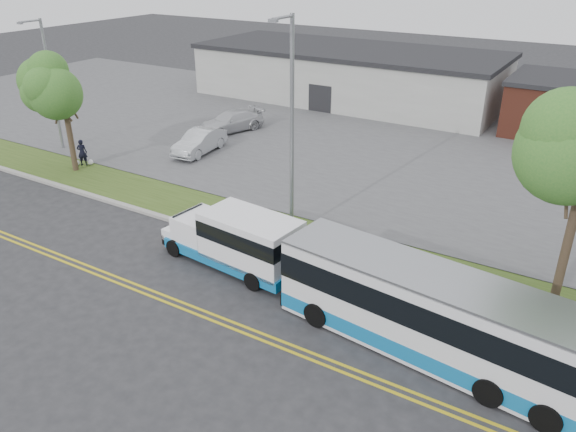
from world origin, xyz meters
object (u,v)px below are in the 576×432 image
Objects in this scene: streetlight_near at (291,125)px; transit_bus at (431,314)px; shuttle_bus at (239,239)px; parked_car_b at (231,121)px; streetlight_far at (50,80)px; tree_west at (61,84)px; pedestrian at (82,152)px; parked_car_a at (199,142)px.

streetlight_near is 0.91× the size of transit_bus.
parked_car_b is (-11.47, 14.85, -0.51)m from shuttle_bus.
streetlight_far is 1.22× the size of shuttle_bus.
tree_west is 1.44× the size of parked_car_b.
streetlight_near is 1.45× the size of shuttle_bus.
parked_car_b is at bearing 135.94° from streetlight_near.
pedestrian reaches higher than parked_car_a.
transit_bus reaches higher than shuttle_bus.
streetlight_near is 1.98× the size of parked_car_b.
transit_bus is 23.84m from pedestrian.
parked_car_b is at bearing 133.19° from shuttle_bus.
shuttle_bus reaches higher than parked_car_a.
transit_bus is (8.27, -1.15, 0.14)m from shuttle_bus.
tree_west reaches higher than parked_car_a.
shuttle_bus is 4.13× the size of pedestrian.
tree_west is at bearing -130.49° from parked_car_a.
streetlight_near is at bearing -1.80° from tree_west.
streetlight_near reaches higher than shuttle_bus.
tree_west is at bearing -85.28° from parked_car_b.
parked_car_a is at bearing 25.67° from streetlight_far.
parked_car_a is 0.91× the size of parked_car_b.
parked_car_a is at bearing 155.80° from transit_bus.
streetlight_near is 5.99× the size of pedestrian.
shuttle_bus is 1.50× the size of parked_car_a.
shuttle_bus is at bearing -31.66° from parked_car_b.
streetlight_near is 13.39m from parked_car_a.
pedestrian is 0.36× the size of parked_car_a.
shuttle_bus is at bearing 128.46° from pedestrian.
parked_car_a is at bearing -163.94° from pedestrian.
shuttle_bus is 15.56m from pedestrian.
streetlight_far is 1.83× the size of parked_car_a.
pedestrian is at bearing 172.66° from transit_bus.
parked_car_a is (4.25, 6.18, -4.30)m from tree_west.
streetlight_far is at bearing 167.46° from shuttle_bus.
streetlight_near is at bearing 88.98° from shuttle_bus.
streetlight_far is at bearing -54.74° from pedestrian.
shuttle_bus is 0.62× the size of transit_bus.
streetlight_near is 15.89m from pedestrian.
transit_bus reaches higher than parked_car_a.
parked_car_b is (7.14, 8.79, -3.68)m from streetlight_far.
streetlight_far is 5.39m from pedestrian.
tree_west reaches higher than shuttle_bus.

